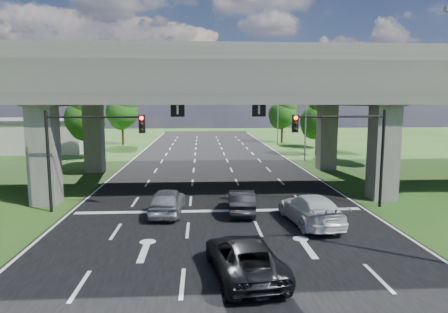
{
  "coord_description": "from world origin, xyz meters",
  "views": [
    {
      "loc": [
        -1.1,
        -19.59,
        6.46
      ],
      "look_at": [
        0.46,
        7.11,
        2.81
      ],
      "focal_mm": 32.0,
      "sensor_mm": 36.0,
      "label": 1
    }
  ],
  "objects": [
    {
      "name": "streetlight_far",
      "position": [
        10.1,
        24.0,
        5.85
      ],
      "size": [
        3.38,
        0.25,
        10.0
      ],
      "color": "gray",
      "rests_on": "ground"
    },
    {
      "name": "streetlight_beyond",
      "position": [
        10.1,
        40.0,
        5.85
      ],
      "size": [
        3.38,
        0.25,
        10.0
      ],
      "color": "gray",
      "rests_on": "ground"
    },
    {
      "name": "tree_left_far",
      "position": [
        -12.95,
        42.0,
        5.14
      ],
      "size": [
        4.8,
        4.8,
        8.32
      ],
      "color": "black",
      "rests_on": "ground"
    },
    {
      "name": "warehouse",
      "position": [
        -26.0,
        35.0,
        2.0
      ],
      "size": [
        20.0,
        10.0,
        4.0
      ],
      "primitive_type": "cube",
      "color": "#9E9E99",
      "rests_on": "ground"
    },
    {
      "name": "tree_left_near",
      "position": [
        -13.95,
        26.0,
        4.82
      ],
      "size": [
        4.5,
        4.5,
        7.8
      ],
      "color": "black",
      "rests_on": "ground"
    },
    {
      "name": "tree_right_far",
      "position": [
        12.05,
        44.0,
        4.82
      ],
      "size": [
        4.5,
        4.5,
        7.8
      ],
      "color": "black",
      "rests_on": "ground"
    },
    {
      "name": "tree_right_mid",
      "position": [
        16.05,
        36.0,
        4.17
      ],
      "size": [
        3.91,
        3.9,
        6.76
      ],
      "color": "black",
      "rests_on": "ground"
    },
    {
      "name": "tree_right_near",
      "position": [
        13.05,
        28.0,
        4.5
      ],
      "size": [
        4.2,
        4.2,
        7.28
      ],
      "color": "black",
      "rests_on": "ground"
    },
    {
      "name": "overpass",
      "position": [
        0.0,
        12.0,
        7.92
      ],
      "size": [
        80.0,
        15.0,
        10.0
      ],
      "color": "#3D3B38",
      "rests_on": "ground"
    },
    {
      "name": "car_dark",
      "position": [
        1.24,
        3.0,
        0.71
      ],
      "size": [
        1.69,
        4.23,
        1.37
      ],
      "primitive_type": "imported",
      "rotation": [
        0.0,
        0.0,
        3.08
      ],
      "color": "black",
      "rests_on": "road"
    },
    {
      "name": "road",
      "position": [
        0.0,
        10.0,
        0.01
      ],
      "size": [
        18.0,
        120.0,
        0.03
      ],
      "primitive_type": "cube",
      "color": "black",
      "rests_on": "ground"
    },
    {
      "name": "car_trailing",
      "position": [
        0.48,
        -5.5,
        0.73
      ],
      "size": [
        3.0,
        5.34,
        1.41
      ],
      "primitive_type": "imported",
      "rotation": [
        0.0,
        0.0,
        3.28
      ],
      "color": "black",
      "rests_on": "road"
    },
    {
      "name": "signal_right",
      "position": [
        7.82,
        3.94,
        4.19
      ],
      "size": [
        5.76,
        0.54,
        6.0
      ],
      "color": "black",
      "rests_on": "ground"
    },
    {
      "name": "ground",
      "position": [
        0.0,
        0.0,
        0.0
      ],
      "size": [
        160.0,
        160.0,
        0.0
      ],
      "primitive_type": "plane",
      "color": "#1F4B18",
      "rests_on": "ground"
    },
    {
      "name": "car_white",
      "position": [
        4.69,
        0.7,
        0.81
      ],
      "size": [
        2.81,
        5.6,
        1.56
      ],
      "primitive_type": "imported",
      "rotation": [
        0.0,
        0.0,
        3.26
      ],
      "color": "silver",
      "rests_on": "road"
    },
    {
      "name": "car_silver",
      "position": [
        -3.04,
        3.0,
        0.79
      ],
      "size": [
        2.04,
        4.56,
        1.52
      ],
      "primitive_type": "imported",
      "rotation": [
        0.0,
        0.0,
        3.09
      ],
      "color": "#B7BABF",
      "rests_on": "road"
    },
    {
      "name": "signal_left",
      "position": [
        -7.82,
        3.94,
        4.19
      ],
      "size": [
        5.76,
        0.54,
        6.0
      ],
      "color": "black",
      "rests_on": "ground"
    },
    {
      "name": "tree_left_mid",
      "position": [
        -16.95,
        34.0,
        4.17
      ],
      "size": [
        3.91,
        3.9,
        6.76
      ],
      "color": "black",
      "rests_on": "ground"
    }
  ]
}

